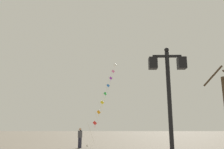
# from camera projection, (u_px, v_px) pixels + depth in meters

# --- Properties ---
(ground_plane) EXTENTS (160.00, 160.00, 0.00)m
(ground_plane) POSITION_uv_depth(u_px,v_px,m) (111.00, 148.00, 19.46)
(ground_plane) COLOR #756B5B
(twin_lantern_lamp_post) EXTENTS (1.27, 0.28, 4.50)m
(twin_lantern_lamp_post) POSITION_uv_depth(u_px,v_px,m) (169.00, 87.00, 7.62)
(twin_lantern_lamp_post) COLOR black
(twin_lantern_lamp_post) RESTS_ON ground_plane
(kite_train) EXTENTS (2.89, 9.07, 10.52)m
(kite_train) POSITION_uv_depth(u_px,v_px,m) (105.00, 94.00, 26.98)
(kite_train) COLOR brown
(kite_train) RESTS_ON ground_plane
(kite_flyer) EXTENTS (0.34, 0.63, 1.71)m
(kite_flyer) POSITION_uv_depth(u_px,v_px,m) (80.00, 137.00, 19.98)
(kite_flyer) COLOR #1E1E2D
(kite_flyer) RESTS_ON ground_plane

